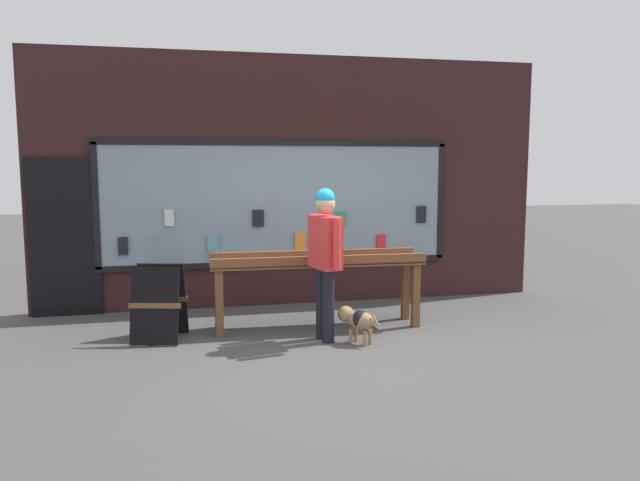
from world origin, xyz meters
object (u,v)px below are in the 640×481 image
object	(u,v)px
display_table_main	(317,268)
small_dog	(357,319)
person_browsing	(325,252)
sandwich_board_sign	(159,302)

from	to	relation	value
display_table_main	small_dog	world-z (taller)	display_table_main
small_dog	person_browsing	bearing A→B (deg)	19.59
small_dog	sandwich_board_sign	size ratio (longest dim) A/B	0.50
display_table_main	sandwich_board_sign	size ratio (longest dim) A/B	3.02
person_browsing	sandwich_board_sign	bearing A→B (deg)	63.29
display_table_main	small_dog	size ratio (longest dim) A/B	6.06
person_browsing	small_dog	size ratio (longest dim) A/B	4.04
display_table_main	person_browsing	xyz separation A→B (m)	(-0.04, -0.59, 0.29)
sandwich_board_sign	display_table_main	bearing A→B (deg)	17.62
display_table_main	sandwich_board_sign	bearing A→B (deg)	-176.23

